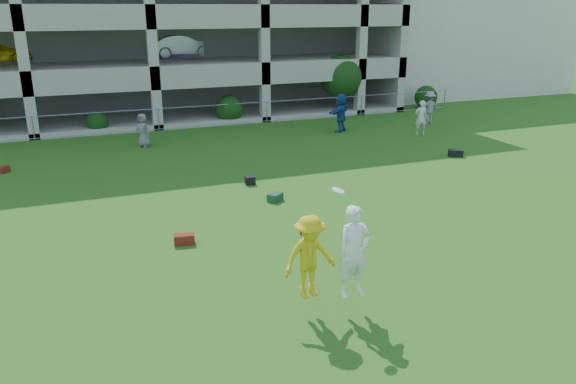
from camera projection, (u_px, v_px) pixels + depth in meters
name	position (u px, v px, depth m)	size (l,w,h in m)	color
ground	(301.00, 294.00, 12.67)	(100.00, 100.00, 0.00)	#235114
stucco_building	(431.00, 23.00, 43.90)	(16.00, 14.00, 10.00)	beige
bystander_c	(143.00, 130.00, 25.80)	(0.76, 0.49, 1.55)	slate
bystander_d	(341.00, 113.00, 28.87)	(1.84, 0.59, 1.99)	navy
bystander_e	(421.00, 118.00, 28.15)	(0.64, 0.42, 1.75)	silver
bystander_f	(429.00, 108.00, 30.96)	(1.15, 0.66, 1.77)	gray
bag_red_a	(184.00, 239.00, 15.30)	(0.55, 0.30, 0.28)	#59210F
bag_green_c	(275.00, 197.00, 18.72)	(0.50, 0.35, 0.26)	#153C22
crate_d	(250.00, 180.00, 20.48)	(0.35, 0.35, 0.30)	black
bag_black_e	(456.00, 153.00, 24.27)	(0.60, 0.30, 0.30)	black
bag_red_f	(3.00, 170.00, 21.91)	(0.45, 0.28, 0.24)	#5B1B0F
frisbee_contest	(324.00, 255.00, 11.45)	(1.86, 0.89, 2.33)	gold
parking_garage	(129.00, 9.00, 35.20)	(30.00, 14.00, 12.00)	#9E998C
fence	(158.00, 119.00, 29.23)	(36.06, 0.06, 1.20)	gray
shrub_row	(238.00, 95.00, 31.19)	(34.38, 2.52, 3.50)	#163D11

